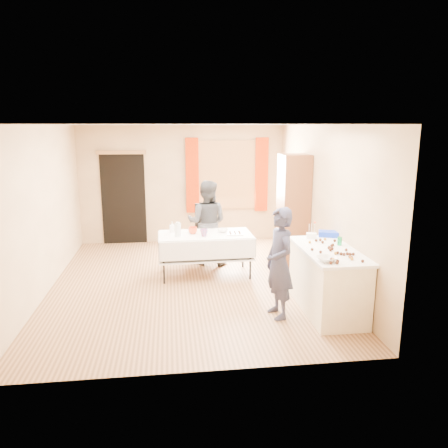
{
  "coord_description": "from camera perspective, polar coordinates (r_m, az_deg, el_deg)",
  "views": [
    {
      "loc": [
        -0.29,
        -6.97,
        2.59
      ],
      "look_at": [
        0.59,
        0.0,
        0.99
      ],
      "focal_mm": 35.0,
      "sensor_mm": 36.0,
      "label": 1
    }
  ],
  "objects": [
    {
      "name": "woman",
      "position": [
        8.22,
        -2.24,
        0.18
      ],
      "size": [
        1.12,
        1.04,
        1.6
      ],
      "primitive_type": "imported",
      "rotation": [
        0.0,
        0.0,
        2.84
      ],
      "color": "black",
      "rests_on": "floor"
    },
    {
      "name": "pastry_tray",
      "position": [
        7.52,
        1.43,
        -1.3
      ],
      "size": [
        0.3,
        0.23,
        0.02
      ],
      "primitive_type": "cube",
      "rotation": [
        0.0,
        0.0,
        -0.09
      ],
      "color": "white",
      "rests_on": "party_table"
    },
    {
      "name": "chair",
      "position": [
        8.66,
        -2.27,
        -2.41
      ],
      "size": [
        0.45,
        0.45,
        1.07
      ],
      "rotation": [
        0.0,
        0.0,
        -0.02
      ],
      "color": "black",
      "rests_on": "floor"
    },
    {
      "name": "bottle",
      "position": [
        7.71,
        -6.78,
        -0.38
      ],
      "size": [
        0.11,
        0.11,
        0.19
      ],
      "primitive_type": "imported",
      "rotation": [
        0.0,
        0.0,
        0.15
      ],
      "color": "white",
      "rests_on": "party_table"
    },
    {
      "name": "cup_red",
      "position": [
        7.57,
        -4.1,
        -0.84
      ],
      "size": [
        0.23,
        0.23,
        0.12
      ],
      "primitive_type": "imported",
      "rotation": [
        0.0,
        0.0,
        0.28
      ],
      "color": "#E9481E",
      "rests_on": "party_table"
    },
    {
      "name": "window_frame",
      "position": [
        9.84,
        0.39,
        6.43
      ],
      "size": [
        1.32,
        0.06,
        1.52
      ],
      "primitive_type": "cube",
      "color": "olive",
      "rests_on": "wall_back"
    },
    {
      "name": "wall_front",
      "position": [
        4.42,
        -3.14,
        -4.22
      ],
      "size": [
        4.5,
        0.02,
        2.6
      ],
      "primitive_type": "cube",
      "color": "tan",
      "rests_on": "floor"
    },
    {
      "name": "cup_rainbow",
      "position": [
        7.39,
        -2.63,
        -1.16
      ],
      "size": [
        0.17,
        0.17,
        0.12
      ],
      "primitive_type": "imported",
      "rotation": [
        0.0,
        0.0,
        -0.13
      ],
      "color": "red",
      "rests_on": "party_table"
    },
    {
      "name": "cake_balls",
      "position": [
        6.08,
        14.3,
        -3.45
      ],
      "size": [
        0.52,
        1.16,
        0.04
      ],
      "color": "#3F2314",
      "rests_on": "counter"
    },
    {
      "name": "blue_basket",
      "position": [
        6.94,
        13.49,
        -1.25
      ],
      "size": [
        0.35,
        0.28,
        0.08
      ],
      "primitive_type": "cube",
      "rotation": [
        0.0,
        0.0,
        -0.32
      ],
      "color": "#1132D3",
      "rests_on": "counter"
    },
    {
      "name": "curtain_right",
      "position": [
        9.92,
        4.93,
        6.43
      ],
      "size": [
        0.28,
        0.06,
        1.65
      ],
      "primitive_type": "cube",
      "color": "#B22600",
      "rests_on": "wall_back"
    },
    {
      "name": "girl",
      "position": [
        5.98,
        7.23,
        -5.1
      ],
      "size": [
        0.69,
        0.57,
        1.53
      ],
      "primitive_type": "imported",
      "rotation": [
        0.0,
        0.0,
        -1.38
      ],
      "color": "#242640",
      "rests_on": "floor"
    },
    {
      "name": "mixing_bowl",
      "position": [
        5.67,
        13.27,
        -4.49
      ],
      "size": [
        0.33,
        0.33,
        0.06
      ],
      "primitive_type": "imported",
      "rotation": [
        0.0,
        0.0,
        0.2
      ],
      "color": "white",
      "rests_on": "counter"
    },
    {
      "name": "wall_left",
      "position": [
        7.36,
        -22.6,
        1.7
      ],
      "size": [
        0.02,
        5.5,
        2.6
      ],
      "primitive_type": "cube",
      "color": "tan",
      "rests_on": "floor"
    },
    {
      "name": "ceiling",
      "position": [
        6.98,
        -4.94,
        12.9
      ],
      "size": [
        4.5,
        5.5,
        0.02
      ],
      "primitive_type": "cube",
      "color": "white",
      "rests_on": "floor"
    },
    {
      "name": "party_table",
      "position": [
        7.66,
        -2.43,
        -3.5
      ],
      "size": [
        1.64,
        0.87,
        0.75
      ],
      "rotation": [
        0.0,
        0.0,
        0.02
      ],
      "color": "black",
      "rests_on": "floor"
    },
    {
      "name": "pitcher",
      "position": [
        7.41,
        -6.05,
        -0.78
      ],
      "size": [
        0.14,
        0.14,
        0.22
      ],
      "primitive_type": "cylinder",
      "rotation": [
        0.0,
        0.0,
        -0.27
      ],
      "color": "silver",
      "rests_on": "party_table"
    },
    {
      "name": "soda_can",
      "position": [
        6.46,
        14.87,
        -2.17
      ],
      "size": [
        0.08,
        0.08,
        0.12
      ],
      "primitive_type": "cylinder",
      "rotation": [
        0.0,
        0.0,
        0.24
      ],
      "color": "#149049",
      "rests_on": "counter"
    },
    {
      "name": "small_bowl",
      "position": [
        7.69,
        -0.16,
        -0.84
      ],
      "size": [
        0.29,
        0.29,
        0.06
      ],
      "primitive_type": "imported",
      "rotation": [
        0.0,
        0.0,
        -0.32
      ],
      "color": "white",
      "rests_on": "party_table"
    },
    {
      "name": "counter",
      "position": [
        6.38,
        13.34,
        -7.15
      ],
      "size": [
        0.74,
        1.56,
        0.91
      ],
      "color": "#F7EAC7",
      "rests_on": "floor"
    },
    {
      "name": "door_lintel",
      "position": [
        9.74,
        -13.3,
        9.1
      ],
      "size": [
        1.05,
        0.06,
        0.08
      ],
      "primitive_type": "cube",
      "color": "olive",
      "rests_on": "wall_back"
    },
    {
      "name": "doorway",
      "position": [
        9.89,
        -12.98,
        3.2
      ],
      "size": [
        0.95,
        0.04,
        2.0
      ],
      "primitive_type": "cube",
      "color": "black",
      "rests_on": "floor"
    },
    {
      "name": "curtain_left",
      "position": [
        9.72,
        -4.16,
        6.31
      ],
      "size": [
        0.28,
        0.06,
        1.65
      ],
      "primitive_type": "cube",
      "color": "#B22600",
      "rests_on": "wall_back"
    },
    {
      "name": "wall_right",
      "position": [
        7.54,
        12.71,
        2.61
      ],
      "size": [
        0.02,
        5.5,
        2.6
      ],
      "primitive_type": "cube",
      "color": "tan",
      "rests_on": "floor"
    },
    {
      "name": "floor",
      "position": [
        7.45,
        -4.55,
        -7.69
      ],
      "size": [
        4.5,
        5.5,
        0.02
      ],
      "primitive_type": "cube",
      "color": "#9E7047",
      "rests_on": "ground"
    },
    {
      "name": "wall_back",
      "position": [
        9.82,
        -5.46,
        5.18
      ],
      "size": [
        4.5,
        0.02,
        2.6
      ],
      "primitive_type": "cube",
      "color": "tan",
      "rests_on": "floor"
    },
    {
      "name": "window_pane",
      "position": [
        9.82,
        0.4,
        6.42
      ],
      "size": [
        1.2,
        0.02,
        1.4
      ],
      "primitive_type": "cube",
      "color": "white",
      "rests_on": "wall_back"
    },
    {
      "name": "foam_block",
      "position": [
        6.76,
        11.35,
        -1.52
      ],
      "size": [
        0.17,
        0.14,
        0.08
      ],
      "primitive_type": "cube",
      "rotation": [
        0.0,
        0.0,
        -0.3
      ],
      "color": "white",
      "rests_on": "counter"
    },
    {
      "name": "cabinet",
      "position": [
        8.24,
        9.02,
        1.76
      ],
      "size": [
        0.5,
        0.6,
        2.08
      ],
      "primitive_type": "cube",
      "color": "brown",
      "rests_on": "floor"
    }
  ]
}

